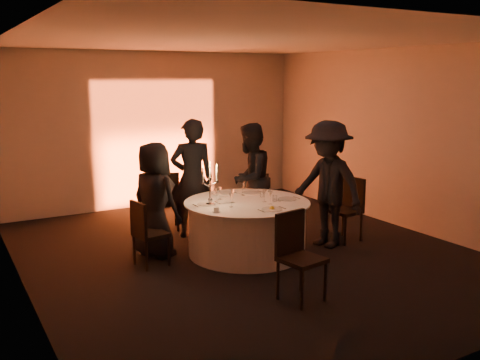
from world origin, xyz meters
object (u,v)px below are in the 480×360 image
chair_back_left (166,198)px  guest_back_right (250,178)px  guest_back_left (192,178)px  chair_left (146,230)px  guest_left (155,200)px  candelabra (210,190)px  chair_right (348,205)px  banquet_table (247,228)px  coffee_cup (216,210)px  guest_right (328,184)px  chair_front (297,251)px  chair_back_right (258,196)px

chair_back_left → guest_back_right: 1.43m
guest_back_left → chair_left: bearing=55.0°
guest_left → candelabra: guest_left is taller
chair_right → banquet_table: bearing=-105.3°
chair_right → guest_back_left: size_ratio=0.52×
chair_back_left → guest_left: bearing=78.6°
coffee_cup → chair_right: bearing=2.2°
chair_left → guest_right: bearing=-109.6°
chair_back_left → guest_right: size_ratio=0.52×
guest_back_left → candelabra: 1.12m
chair_front → guest_back_right: bearing=60.6°
banquet_table → chair_back_left: bearing=108.7°
guest_right → chair_back_right: bearing=173.5°
chair_right → guest_back_right: bearing=-143.5°
chair_left → chair_front: (1.13, -1.86, 0.07)m
guest_back_right → guest_right: bearing=84.8°
guest_back_right → guest_right: 1.36m
chair_back_left → coffee_cup: chair_back_left is taller
chair_back_right → guest_right: size_ratio=0.45×
banquet_table → chair_front: 1.69m
chair_right → guest_back_right: guest_back_right is taller
guest_right → chair_front: bearing=-61.7°
guest_left → coffee_cup: bearing=-172.9°
guest_left → guest_back_left: 1.09m
chair_left → coffee_cup: 0.99m
chair_front → guest_right: guest_right is taller
chair_front → guest_left: size_ratio=0.62×
chair_back_right → candelabra: size_ratio=1.36×
banquet_table → guest_back_right: guest_back_right is taller
chair_back_left → candelabra: 1.65m
guest_back_right → chair_front: bearing=37.4°
chair_front → candelabra: bearing=87.6°
chair_front → guest_left: (-0.87, 2.19, 0.25)m
chair_left → chair_front: bearing=-157.8°
chair_left → coffee_cup: size_ratio=8.23×
chair_back_right → guest_back_right: size_ratio=0.47×
guest_right → candelabra: bearing=-115.0°
coffee_cup → chair_left: bearing=146.9°
coffee_cup → candelabra: bearing=74.6°
chair_front → guest_right: (1.54, 1.36, 0.37)m
candelabra → chair_left: bearing=172.2°
candelabra → chair_back_right: bearing=38.9°
banquet_table → chair_front: (-0.32, -1.65, 0.19)m
guest_back_left → guest_left: bearing=50.6°
chair_front → guest_left: bearing=101.7°
guest_right → chair_right: bearing=85.1°
guest_back_left → chair_right: bearing=159.7°
chair_right → chair_front: size_ratio=0.97×
chair_front → chair_back_left: bearing=84.5°
chair_back_right → chair_front: size_ratio=0.84×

